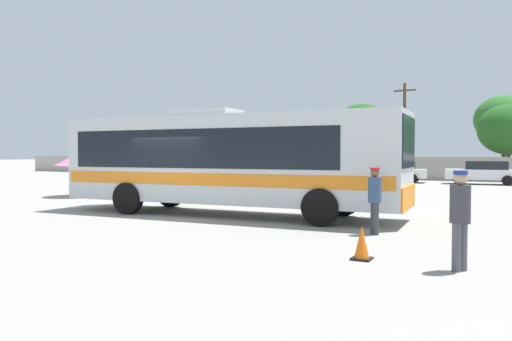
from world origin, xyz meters
name	(u,v)px	position (x,y,z in m)	size (l,w,h in m)	color
ground_plane	(298,193)	(0.00, 10.00, 0.00)	(300.00, 300.00, 0.00)	gray
perimeter_wall	(378,168)	(0.00, 26.19, 0.88)	(80.00, 0.30, 1.77)	#9E998C
coach_bus_silver_orange	(225,158)	(1.31, 0.83, 1.83)	(11.40, 3.19, 3.42)	silver
attendant_by_bus_door	(375,196)	(6.65, -0.89, 0.94)	(0.46, 0.46, 1.64)	#38383D
passenger_waiting_on_apron	(460,214)	(8.88, -4.00, 0.97)	(0.47, 0.47, 1.70)	#4C4C51
vendor_umbrella_secondary_pink	(82,159)	(-8.22, 3.68, 1.75)	(2.46, 2.46, 2.12)	gray
parked_car_leftmost_red	(244,169)	(-9.87, 21.98, 0.79)	(4.11, 2.10, 1.49)	red
parked_car_second_black	(317,170)	(-3.62, 22.25, 0.80)	(4.61, 2.28, 1.51)	black
parked_car_third_white	(395,171)	(2.17, 22.19, 0.76)	(4.37, 2.24, 1.43)	silver
parked_car_rightmost_white	(484,172)	(7.79, 22.51, 0.80)	(4.62, 2.17, 1.51)	silver
utility_pole_near	(404,129)	(1.47, 28.71, 4.07)	(1.80, 0.35, 7.77)	#4C3823
roadside_tree_left	(263,132)	(-12.43, 30.54, 4.11)	(3.75, 3.75, 5.72)	brown
roadside_tree_midleft	(361,126)	(-2.57, 30.32, 4.43)	(4.70, 4.70, 6.44)	brown
roadside_tree_midright	(504,119)	(8.73, 31.77, 4.76)	(4.62, 4.62, 6.74)	brown
roadside_tree_right	(509,129)	(9.10, 30.20, 3.89)	(4.64, 4.64, 5.87)	brown
traffic_cone_on_apron	(362,243)	(7.18, -3.89, 0.31)	(0.36, 0.36, 0.64)	black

